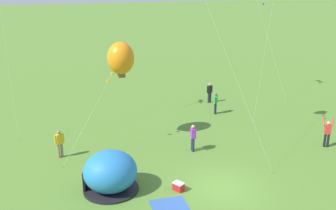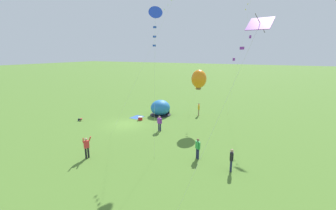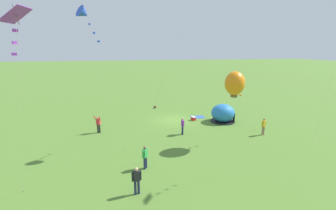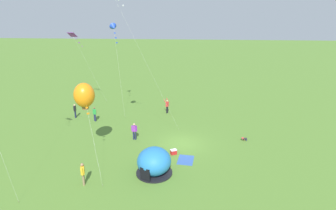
{
  "view_description": "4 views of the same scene",
  "coord_description": "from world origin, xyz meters",
  "px_view_note": "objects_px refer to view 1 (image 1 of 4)",
  "views": [
    {
      "loc": [
        -8.57,
        -15.75,
        10.28
      ],
      "look_at": [
        -1.19,
        4.91,
        3.11
      ],
      "focal_mm": 42.0,
      "sensor_mm": 36.0,
      "label": 1
    },
    {
      "loc": [
        20.81,
        15.72,
        8.38
      ],
      "look_at": [
        -1.23,
        4.96,
        2.62
      ],
      "focal_mm": 24.0,
      "sensor_mm": 36.0,
      "label": 2
    },
    {
      "loc": [
        6.29,
        25.03,
        8.3
      ],
      "look_at": [
        1.96,
        5.22,
        3.24
      ],
      "focal_mm": 24.0,
      "sensor_mm": 36.0,
      "label": 3
    },
    {
      "loc": [
        -22.84,
        -1.34,
        11.24
      ],
      "look_at": [
        1.93,
        1.56,
        3.23
      ],
      "focal_mm": 28.0,
      "sensor_mm": 36.0,
      "label": 4
    }
  ],
  "objects_px": {
    "person_center_field": "(193,136)",
    "person_with_toddler": "(60,142)",
    "person_watching_sky": "(216,102)",
    "person_strolling": "(210,92)",
    "popup_tent": "(110,172)",
    "cooler_box": "(178,186)",
    "kite_orange": "(121,58)",
    "person_arms_raised": "(327,132)"
  },
  "relations": [
    {
      "from": "kite_orange",
      "to": "person_watching_sky",
      "type": "bearing_deg",
      "value": 18.68
    },
    {
      "from": "popup_tent",
      "to": "person_center_field",
      "type": "bearing_deg",
      "value": 27.09
    },
    {
      "from": "cooler_box",
      "to": "person_with_toddler",
      "type": "relative_size",
      "value": 0.37
    },
    {
      "from": "popup_tent",
      "to": "kite_orange",
      "type": "relative_size",
      "value": 0.43
    },
    {
      "from": "person_with_toddler",
      "to": "kite_orange",
      "type": "xyz_separation_m",
      "value": [
        4.16,
        1.26,
        4.52
      ]
    },
    {
      "from": "person_watching_sky",
      "to": "person_with_toddler",
      "type": "bearing_deg",
      "value": -161.94
    },
    {
      "from": "person_center_field",
      "to": "person_with_toddler",
      "type": "xyz_separation_m",
      "value": [
        -7.79,
        1.84,
        0.0
      ]
    },
    {
      "from": "person_center_field",
      "to": "kite_orange",
      "type": "xyz_separation_m",
      "value": [
        -3.63,
        3.1,
        4.52
      ]
    },
    {
      "from": "person_arms_raised",
      "to": "person_center_field",
      "type": "height_order",
      "value": "person_arms_raised"
    },
    {
      "from": "person_watching_sky",
      "to": "person_strolling",
      "type": "relative_size",
      "value": 1.0
    },
    {
      "from": "person_center_field",
      "to": "person_with_toddler",
      "type": "distance_m",
      "value": 8.0
    },
    {
      "from": "person_with_toddler",
      "to": "person_strolling",
      "type": "bearing_deg",
      "value": 27.51
    },
    {
      "from": "person_watching_sky",
      "to": "kite_orange",
      "type": "distance_m",
      "value": 9.61
    },
    {
      "from": "popup_tent",
      "to": "cooler_box",
      "type": "bearing_deg",
      "value": -20.42
    },
    {
      "from": "kite_orange",
      "to": "person_arms_raised",
      "type": "bearing_deg",
      "value": -24.4
    },
    {
      "from": "person_strolling",
      "to": "person_with_toddler",
      "type": "bearing_deg",
      "value": -152.49
    },
    {
      "from": "person_watching_sky",
      "to": "kite_orange",
      "type": "height_order",
      "value": "kite_orange"
    },
    {
      "from": "person_center_field",
      "to": "person_watching_sky",
      "type": "bearing_deg",
      "value": 52.86
    },
    {
      "from": "popup_tent",
      "to": "kite_orange",
      "type": "height_order",
      "value": "kite_orange"
    },
    {
      "from": "person_arms_raised",
      "to": "person_with_toddler",
      "type": "xyz_separation_m",
      "value": [
        -16.01,
        4.11,
        -0.03
      ]
    },
    {
      "from": "person_center_field",
      "to": "person_with_toddler",
      "type": "height_order",
      "value": "same"
    },
    {
      "from": "person_with_toddler",
      "to": "popup_tent",
      "type": "bearing_deg",
      "value": -66.87
    },
    {
      "from": "person_center_field",
      "to": "person_with_toddler",
      "type": "bearing_deg",
      "value": 166.69
    },
    {
      "from": "person_arms_raised",
      "to": "person_center_field",
      "type": "distance_m",
      "value": 8.52
    },
    {
      "from": "person_arms_raised",
      "to": "person_center_field",
      "type": "relative_size",
      "value": 1.1
    },
    {
      "from": "person_arms_raised",
      "to": "person_strolling",
      "type": "distance_m",
      "value": 11.29
    },
    {
      "from": "cooler_box",
      "to": "person_strolling",
      "type": "relative_size",
      "value": 0.37
    },
    {
      "from": "cooler_box",
      "to": "person_watching_sky",
      "type": "relative_size",
      "value": 0.37
    },
    {
      "from": "person_center_field",
      "to": "kite_orange",
      "type": "distance_m",
      "value": 6.57
    },
    {
      "from": "person_arms_raised",
      "to": "person_watching_sky",
      "type": "distance_m",
      "value": 8.94
    },
    {
      "from": "person_strolling",
      "to": "person_arms_raised",
      "type": "bearing_deg",
      "value": -74.65
    },
    {
      "from": "person_arms_raised",
      "to": "person_strolling",
      "type": "height_order",
      "value": "person_arms_raised"
    },
    {
      "from": "popup_tent",
      "to": "person_strolling",
      "type": "relative_size",
      "value": 1.63
    },
    {
      "from": "person_watching_sky",
      "to": "person_center_field",
      "type": "xyz_separation_m",
      "value": [
        -4.41,
        -5.82,
        0.0
      ]
    },
    {
      "from": "popup_tent",
      "to": "kite_orange",
      "type": "xyz_separation_m",
      "value": [
        2.12,
        6.04,
        4.48
      ]
    },
    {
      "from": "cooler_box",
      "to": "person_arms_raised",
      "type": "height_order",
      "value": "person_arms_raised"
    },
    {
      "from": "cooler_box",
      "to": "person_arms_raised",
      "type": "relative_size",
      "value": 0.34
    },
    {
      "from": "person_arms_raised",
      "to": "person_watching_sky",
      "type": "bearing_deg",
      "value": 115.22
    },
    {
      "from": "person_strolling",
      "to": "kite_orange",
      "type": "relative_size",
      "value": 0.26
    },
    {
      "from": "person_watching_sky",
      "to": "person_strolling",
      "type": "distance_m",
      "value": 2.92
    },
    {
      "from": "popup_tent",
      "to": "person_arms_raised",
      "type": "bearing_deg",
      "value": 2.75
    },
    {
      "from": "person_strolling",
      "to": "person_watching_sky",
      "type": "bearing_deg",
      "value": -106.34
    }
  ]
}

